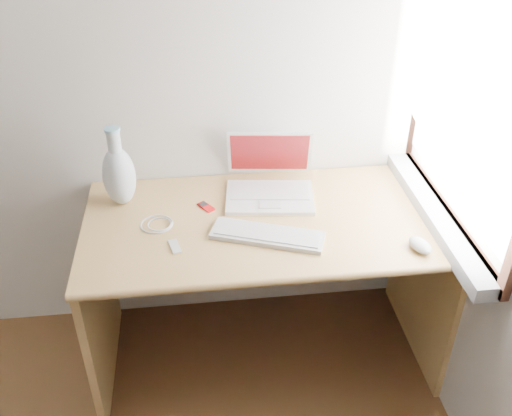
{
  "coord_description": "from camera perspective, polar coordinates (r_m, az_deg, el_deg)",
  "views": [
    {
      "loc": [
        0.77,
        -0.47,
        2.06
      ],
      "look_at": [
        0.98,
        1.35,
        0.84
      ],
      "focal_mm": 40.0,
      "sensor_mm": 36.0,
      "label": 1
    }
  ],
  "objects": [
    {
      "name": "window",
      "position": [
        2.15,
        20.26,
        10.27
      ],
      "size": [
        0.11,
        0.99,
        1.1
      ],
      "color": "silver",
      "rests_on": "right_wall"
    },
    {
      "name": "mouse",
      "position": [
        2.18,
        16.11,
        -3.59
      ],
      "size": [
        0.09,
        0.12,
        0.04
      ],
      "primitive_type": "ellipsoid",
      "rotation": [
        0.0,
        0.0,
        0.28
      ],
      "color": "white",
      "rests_on": "desk"
    },
    {
      "name": "vase",
      "position": [
        2.36,
        -13.56,
        3.33
      ],
      "size": [
        0.13,
        0.13,
        0.34
      ],
      "color": "silver",
      "rests_on": "desk"
    },
    {
      "name": "laptop",
      "position": [
        2.4,
        1.24,
        2.63
      ],
      "size": [
        0.39,
        0.34,
        0.25
      ],
      "rotation": [
        0.0,
        0.0,
        -0.12
      ],
      "color": "white",
      "rests_on": "desk"
    },
    {
      "name": "ipod",
      "position": [
        2.34,
        -5.03,
        0.13
      ],
      "size": [
        0.08,
        0.09,
        0.01
      ],
      "rotation": [
        0.0,
        0.0,
        0.6
      ],
      "color": "red",
      "rests_on": "desk"
    },
    {
      "name": "remote",
      "position": [
        2.14,
        -8.11,
        -3.83
      ],
      "size": [
        0.05,
        0.09,
        0.01
      ],
      "primitive_type": "cube",
      "rotation": [
        0.0,
        0.0,
        0.24
      ],
      "color": "silver",
      "rests_on": "desk"
    },
    {
      "name": "cable_coil",
      "position": [
        2.26,
        -9.89,
        -1.61
      ],
      "size": [
        0.17,
        0.17,
        0.01
      ],
      "primitive_type": "torus",
      "rotation": [
        0.0,
        0.0,
        -0.4
      ],
      "color": "silver",
      "rests_on": "desk"
    },
    {
      "name": "external_keyboard",
      "position": [
        2.16,
        1.15,
        -2.71
      ],
      "size": [
        0.45,
        0.27,
        0.02
      ],
      "rotation": [
        0.0,
        0.0,
        -0.35
      ],
      "color": "silver",
      "rests_on": "desk"
    },
    {
      "name": "desk",
      "position": [
        2.47,
        0.76,
        -4.14
      ],
      "size": [
        1.45,
        0.73,
        0.77
      ],
      "color": "tan",
      "rests_on": "floor"
    }
  ]
}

